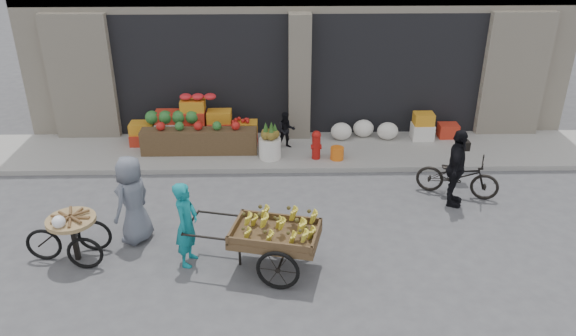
{
  "coord_description": "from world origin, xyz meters",
  "views": [
    {
      "loc": [
        -0.59,
        -8.65,
        5.81
      ],
      "look_at": [
        -0.38,
        1.01,
        1.1
      ],
      "focal_mm": 35.0,
      "sensor_mm": 36.0,
      "label": 1
    }
  ],
  "objects_px": {
    "banana_cart": "(272,232)",
    "orange_bucket": "(337,153)",
    "seated_person": "(286,130)",
    "vendor_grey": "(133,200)",
    "vendor_woman": "(186,224)",
    "bicycle": "(458,176)",
    "pineapple_bin": "(270,148)",
    "cyclist": "(456,168)",
    "fire_hydrant": "(316,144)",
    "tricycle_cart": "(73,232)"
  },
  "relations": [
    {
      "from": "pineapple_bin",
      "to": "tricycle_cart",
      "type": "relative_size",
      "value": 0.37
    },
    {
      "from": "cyclist",
      "to": "banana_cart",
      "type": "bearing_deg",
      "value": 141.29
    },
    {
      "from": "banana_cart",
      "to": "vendor_woman",
      "type": "xyz_separation_m",
      "value": [
        -1.46,
        0.24,
        0.03
      ]
    },
    {
      "from": "vendor_grey",
      "to": "vendor_woman",
      "type": "bearing_deg",
      "value": 81.88
    },
    {
      "from": "orange_bucket",
      "to": "tricycle_cart",
      "type": "bearing_deg",
      "value": -142.47
    },
    {
      "from": "orange_bucket",
      "to": "banana_cart",
      "type": "xyz_separation_m",
      "value": [
        -1.53,
        -4.2,
        0.48
      ]
    },
    {
      "from": "pineapple_bin",
      "to": "cyclist",
      "type": "distance_m",
      "value": 4.37
    },
    {
      "from": "vendor_grey",
      "to": "cyclist",
      "type": "xyz_separation_m",
      "value": [
        6.26,
        1.2,
        -0.02
      ]
    },
    {
      "from": "pineapple_bin",
      "to": "tricycle_cart",
      "type": "distance_m",
      "value": 5.19
    },
    {
      "from": "fire_hydrant",
      "to": "cyclist",
      "type": "distance_m",
      "value": 3.41
    },
    {
      "from": "seated_person",
      "to": "vendor_grey",
      "type": "distance_m",
      "value": 4.86
    },
    {
      "from": "seated_person",
      "to": "bicycle",
      "type": "bearing_deg",
      "value": -42.76
    },
    {
      "from": "banana_cart",
      "to": "vendor_grey",
      "type": "bearing_deg",
      "value": 172.08
    },
    {
      "from": "fire_hydrant",
      "to": "seated_person",
      "type": "xyz_separation_m",
      "value": [
        -0.7,
        0.65,
        0.08
      ]
    },
    {
      "from": "fire_hydrant",
      "to": "vendor_woman",
      "type": "bearing_deg",
      "value": -121.8
    },
    {
      "from": "banana_cart",
      "to": "fire_hydrant",
      "type": "bearing_deg",
      "value": 89.77
    },
    {
      "from": "banana_cart",
      "to": "seated_person",
      "type": "bearing_deg",
      "value": 99.54
    },
    {
      "from": "pineapple_bin",
      "to": "banana_cart",
      "type": "relative_size",
      "value": 0.2
    },
    {
      "from": "pineapple_bin",
      "to": "vendor_grey",
      "type": "bearing_deg",
      "value": -126.63
    },
    {
      "from": "orange_bucket",
      "to": "tricycle_cart",
      "type": "height_order",
      "value": "tricycle_cart"
    },
    {
      "from": "tricycle_cart",
      "to": "vendor_grey",
      "type": "bearing_deg",
      "value": 33.76
    },
    {
      "from": "cyclist",
      "to": "bicycle",
      "type": "bearing_deg",
      "value": -5.71
    },
    {
      "from": "pineapple_bin",
      "to": "seated_person",
      "type": "xyz_separation_m",
      "value": [
        0.4,
        0.6,
        0.21
      ]
    },
    {
      "from": "pineapple_bin",
      "to": "bicycle",
      "type": "distance_m",
      "value": 4.35
    },
    {
      "from": "bicycle",
      "to": "vendor_woman",
      "type": "bearing_deg",
      "value": 134.45
    },
    {
      "from": "fire_hydrant",
      "to": "orange_bucket",
      "type": "xyz_separation_m",
      "value": [
        0.5,
        -0.05,
        -0.23
      ]
    },
    {
      "from": "banana_cart",
      "to": "orange_bucket",
      "type": "bearing_deg",
      "value": 83.38
    },
    {
      "from": "pineapple_bin",
      "to": "vendor_woman",
      "type": "xyz_separation_m",
      "value": [
        -1.39,
        -4.06,
        0.41
      ]
    },
    {
      "from": "vendor_grey",
      "to": "bicycle",
      "type": "bearing_deg",
      "value": 130.77
    },
    {
      "from": "vendor_grey",
      "to": "bicycle",
      "type": "distance_m",
      "value": 6.66
    },
    {
      "from": "banana_cart",
      "to": "cyclist",
      "type": "bearing_deg",
      "value": 43.83
    },
    {
      "from": "fire_hydrant",
      "to": "seated_person",
      "type": "relative_size",
      "value": 0.76
    },
    {
      "from": "vendor_woman",
      "to": "vendor_grey",
      "type": "distance_m",
      "value": 1.31
    },
    {
      "from": "bicycle",
      "to": "tricycle_cart",
      "type": "bearing_deg",
      "value": 127.59
    },
    {
      "from": "tricycle_cart",
      "to": "fire_hydrant",
      "type": "bearing_deg",
      "value": 40.85
    },
    {
      "from": "banana_cart",
      "to": "vendor_grey",
      "type": "height_order",
      "value": "vendor_grey"
    },
    {
      "from": "vendor_grey",
      "to": "pineapple_bin",
      "type": "bearing_deg",
      "value": 170.22
    },
    {
      "from": "pineapple_bin",
      "to": "bicycle",
      "type": "bearing_deg",
      "value": -23.21
    },
    {
      "from": "bicycle",
      "to": "cyclist",
      "type": "distance_m",
      "value": 0.58
    },
    {
      "from": "vendor_woman",
      "to": "cyclist",
      "type": "xyz_separation_m",
      "value": [
        5.18,
        1.95,
        0.05
      ]
    },
    {
      "from": "orange_bucket",
      "to": "banana_cart",
      "type": "height_order",
      "value": "banana_cart"
    },
    {
      "from": "pineapple_bin",
      "to": "bicycle",
      "type": "xyz_separation_m",
      "value": [
        3.99,
        -1.71,
        0.08
      ]
    },
    {
      "from": "vendor_woman",
      "to": "cyclist",
      "type": "bearing_deg",
      "value": -58.02
    },
    {
      "from": "fire_hydrant",
      "to": "cyclist",
      "type": "bearing_deg",
      "value": -37.43
    },
    {
      "from": "cyclist",
      "to": "seated_person",
      "type": "bearing_deg",
      "value": 72.23
    },
    {
      "from": "pineapple_bin",
      "to": "seated_person",
      "type": "bearing_deg",
      "value": 56.31
    },
    {
      "from": "fire_hydrant",
      "to": "cyclist",
      "type": "height_order",
      "value": "cyclist"
    },
    {
      "from": "fire_hydrant",
      "to": "vendor_grey",
      "type": "relative_size",
      "value": 0.42
    },
    {
      "from": "bicycle",
      "to": "pineapple_bin",
      "type": "bearing_deg",
      "value": 87.65
    },
    {
      "from": "cyclist",
      "to": "vendor_grey",
      "type": "bearing_deg",
      "value": 121.72
    }
  ]
}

